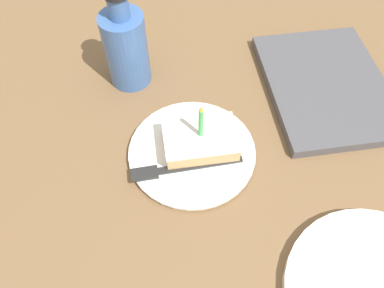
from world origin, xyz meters
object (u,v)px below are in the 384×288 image
at_px(cake_slice, 200,141).
at_px(fork, 179,168).
at_px(marble_board, 326,85).
at_px(plate, 192,152).
at_px(bottle, 126,47).

bearing_deg(cake_slice, fork, -47.56).
distance_m(fork, marble_board, 0.34).
bearing_deg(marble_board, cake_slice, -67.61).
bearing_deg(marble_board, plate, -67.99).
xyz_separation_m(cake_slice, bottle, (-0.20, -0.11, 0.05)).
xyz_separation_m(cake_slice, marble_board, (-0.11, 0.27, -0.02)).
distance_m(cake_slice, fork, 0.06).
distance_m(plate, fork, 0.04).
relative_size(plate, fork, 1.17).
xyz_separation_m(plate, fork, (0.03, -0.03, 0.01)).
xyz_separation_m(plate, marble_board, (-0.11, 0.28, 0.00)).
height_order(cake_slice, marble_board, cake_slice).
relative_size(plate, marble_board, 0.74).
relative_size(fork, bottle, 0.94).
bearing_deg(marble_board, fork, -64.38).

